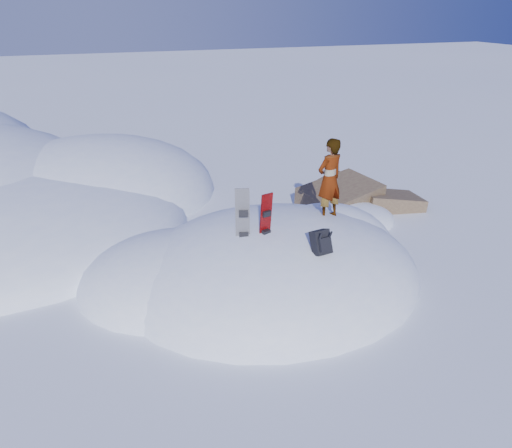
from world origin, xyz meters
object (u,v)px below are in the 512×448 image
object	(u,v)px
backpack	(321,242)
snowboard_red	(265,225)
snowboard_dark	(243,226)
person	(329,179)

from	to	relation	value
backpack	snowboard_red	bearing A→B (deg)	122.70
snowboard_dark	person	bearing A→B (deg)	29.56
snowboard_red	snowboard_dark	xyz separation A→B (m)	(-0.46, 0.12, -0.01)
backpack	person	xyz separation A→B (m)	(0.97, 1.61, 0.72)
snowboard_dark	snowboard_red	bearing A→B (deg)	2.28
snowboard_dark	backpack	size ratio (longest dim) A/B	2.74
snowboard_red	backpack	world-z (taller)	snowboard_red
person	snowboard_dark	bearing A→B (deg)	-4.46
snowboard_red	person	size ratio (longest dim) A/B	0.77
snowboard_red	snowboard_dark	bearing A→B (deg)	150.88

